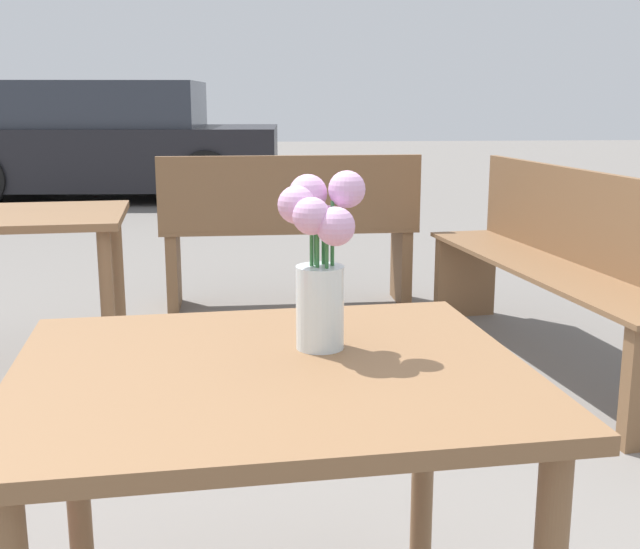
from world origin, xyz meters
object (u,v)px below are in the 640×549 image
at_px(bench_near, 562,259).
at_px(bench_middle, 290,228).
at_px(table_front, 271,423).
at_px(parked_car, 108,143).
at_px(flower_vase, 320,260).
at_px(table_back, 10,242).

relative_size(bench_near, bench_middle, 1.32).
relative_size(table_front, parked_car, 0.24).
distance_m(table_front, parked_car, 8.36).
height_order(flower_vase, bench_near, flower_vase).
bearing_deg(flower_vase, bench_middle, 88.69).
relative_size(table_front, table_back, 1.00).
distance_m(flower_vase, bench_middle, 2.97).
relative_size(flower_vase, table_back, 0.34).
bearing_deg(parked_car, flower_vase, -77.42).
height_order(bench_middle, parked_car, parked_car).
bearing_deg(bench_middle, table_front, -93.02).
bearing_deg(flower_vase, bench_near, 57.48).
xyz_separation_m(flower_vase, parked_car, (-1.81, 8.09, -0.24)).
distance_m(bench_middle, parked_car, 5.49).
xyz_separation_m(bench_middle, parked_car, (-1.87, 5.15, 0.18)).
bearing_deg(table_back, parked_car, 96.57).
height_order(table_front, flower_vase, flower_vase).
xyz_separation_m(table_back, parked_car, (-0.73, 6.30, 0.03)).
bearing_deg(bench_near, bench_middle, 136.39).
distance_m(table_front, flower_vase, 0.30).
distance_m(table_back, parked_car, 6.34).
bearing_deg(bench_middle, table_back, -135.04).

